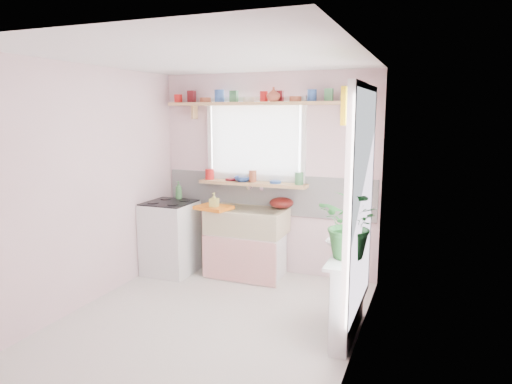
% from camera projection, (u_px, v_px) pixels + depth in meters
% --- Properties ---
extents(room, '(3.20, 3.20, 3.20)m').
position_uv_depth(room, '(302.00, 175.00, 4.79)').
color(room, silver).
rests_on(room, ground).
extents(sink_unit, '(0.95, 0.65, 1.11)m').
position_uv_depth(sink_unit, '(247.00, 242.00, 5.64)').
color(sink_unit, white).
rests_on(sink_unit, ground).
extents(cooker, '(0.58, 0.58, 0.93)m').
position_uv_depth(cooker, '(170.00, 237.00, 5.76)').
color(cooker, white).
rests_on(cooker, ground).
extents(radiator_ledge, '(0.22, 0.95, 0.78)m').
position_uv_depth(radiator_ledge, '(348.00, 294.00, 4.12)').
color(radiator_ledge, white).
rests_on(radiator_ledge, ground).
extents(windowsill, '(1.40, 0.22, 0.04)m').
position_uv_depth(windowsill, '(253.00, 183.00, 5.69)').
color(windowsill, tan).
rests_on(windowsill, room).
extents(pine_shelf, '(2.52, 0.24, 0.04)m').
position_uv_depth(pine_shelf, '(264.00, 104.00, 5.46)').
color(pine_shelf, tan).
rests_on(pine_shelf, room).
extents(shelf_crockery, '(2.47, 0.11, 0.12)m').
position_uv_depth(shelf_crockery, '(262.00, 97.00, 5.45)').
color(shelf_crockery, red).
rests_on(shelf_crockery, pine_shelf).
extents(sill_crockery, '(1.35, 0.11, 0.12)m').
position_uv_depth(sill_crockery, '(253.00, 177.00, 5.68)').
color(sill_crockery, red).
rests_on(sill_crockery, windowsill).
extents(dish_tray, '(0.47, 0.39, 0.04)m').
position_uv_depth(dish_tray, '(214.00, 208.00, 5.56)').
color(dish_tray, orange).
rests_on(dish_tray, sink_unit).
extents(colander, '(0.37, 0.37, 0.14)m').
position_uv_depth(colander, '(281.00, 203.00, 5.61)').
color(colander, '#51110D').
rests_on(colander, sink_unit).
extents(jade_plant, '(0.67, 0.63, 0.61)m').
position_uv_depth(jade_plant, '(352.00, 224.00, 3.88)').
color(jade_plant, '#2B6D30').
rests_on(jade_plant, radiator_ledge).
extents(fruit_bowl, '(0.34, 0.34, 0.08)m').
position_uv_depth(fruit_bowl, '(343.00, 244.00, 4.22)').
color(fruit_bowl, silver).
rests_on(fruit_bowl, radiator_ledge).
extents(herb_pot, '(0.14, 0.11, 0.23)m').
position_uv_depth(herb_pot, '(350.00, 248.00, 3.85)').
color(herb_pot, '#336B2B').
rests_on(herb_pot, radiator_ledge).
extents(soap_bottle_sink, '(0.10, 0.10, 0.21)m').
position_uv_depth(soap_bottle_sink, '(214.00, 201.00, 5.50)').
color(soap_bottle_sink, '#D0CB5C').
rests_on(soap_bottle_sink, sink_unit).
extents(sill_cup, '(0.13, 0.13, 0.09)m').
position_uv_depth(sill_cup, '(250.00, 177.00, 5.76)').
color(sill_cup, beige).
rests_on(sill_cup, windowsill).
extents(sill_bowl, '(0.26, 0.26, 0.06)m').
position_uv_depth(sill_bowl, '(242.00, 179.00, 5.71)').
color(sill_bowl, '#2F509A').
rests_on(sill_bowl, windowsill).
extents(shelf_vase, '(0.21, 0.21, 0.17)m').
position_uv_depth(shelf_vase, '(274.00, 94.00, 5.33)').
color(shelf_vase, '#A24632').
rests_on(shelf_vase, pine_shelf).
extents(cooker_bottle, '(0.09, 0.09, 0.23)m').
position_uv_depth(cooker_bottle, '(179.00, 190.00, 5.86)').
color(cooker_bottle, '#3B763E').
rests_on(cooker_bottle, cooker).
extents(fruit, '(0.20, 0.14, 0.10)m').
position_uv_depth(fruit, '(344.00, 237.00, 4.21)').
color(fruit, orange).
rests_on(fruit, fruit_bowl).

